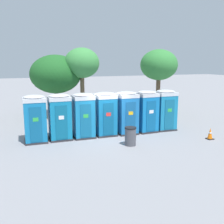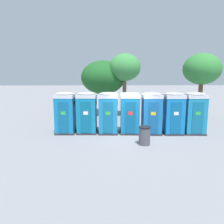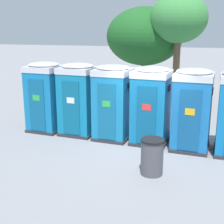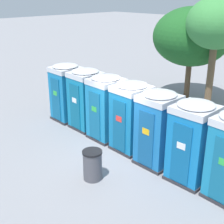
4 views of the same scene
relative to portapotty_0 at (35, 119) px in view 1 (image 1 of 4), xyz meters
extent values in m
plane|color=gray|center=(3.93, -0.62, -1.28)|extent=(120.00, 120.00, 0.00)
cube|color=#2D2D33|center=(0.00, 0.01, -1.23)|extent=(1.21, 1.24, 0.10)
cube|color=#1373B0|center=(0.00, 0.01, -0.13)|extent=(1.16, 1.18, 2.10)
cube|color=#0F5A89|center=(-0.02, -0.58, -0.21)|extent=(0.61, 0.05, 1.85)
cube|color=green|center=(-0.02, -0.60, 0.07)|extent=(0.28, 0.02, 0.20)
cube|color=black|center=(0.57, -0.02, 0.60)|extent=(0.04, 0.36, 0.20)
cube|color=silver|center=(0.00, 0.01, 1.02)|extent=(1.19, 1.22, 0.20)
ellipsoid|color=silver|center=(0.00, 0.01, 1.17)|extent=(1.13, 1.16, 0.18)
cube|color=#2D2D33|center=(1.32, 0.02, -1.23)|extent=(1.24, 1.24, 0.10)
cube|color=#1078A8|center=(1.32, 0.02, -0.13)|extent=(1.18, 1.18, 2.10)
cube|color=#0D5D83|center=(1.30, -0.57, -0.21)|extent=(0.63, 0.05, 1.85)
cube|color=white|center=(1.30, -0.59, 0.07)|extent=(0.28, 0.02, 0.20)
cube|color=black|center=(1.90, 0.00, 0.60)|extent=(0.04, 0.36, 0.20)
cube|color=silver|center=(1.32, 0.02, 1.02)|extent=(1.21, 1.21, 0.20)
ellipsoid|color=silver|center=(1.32, 0.02, 1.17)|extent=(1.15, 1.15, 0.18)
cube|color=#2D2D33|center=(2.63, -0.08, -1.23)|extent=(1.20, 1.23, 0.10)
cube|color=#177CB6|center=(2.63, -0.08, -0.13)|extent=(1.14, 1.17, 2.10)
cube|color=#12618E|center=(2.61, -0.67, -0.21)|extent=(0.61, 0.05, 1.85)
cube|color=green|center=(2.61, -0.69, 0.07)|extent=(0.28, 0.02, 0.20)
cube|color=black|center=(3.20, -0.10, 0.60)|extent=(0.04, 0.36, 0.20)
cube|color=silver|center=(2.63, -0.08, 1.02)|extent=(1.18, 1.21, 0.20)
ellipsoid|color=silver|center=(2.63, -0.08, 1.17)|extent=(1.12, 1.15, 0.18)
cube|color=#2D2D33|center=(3.95, -0.11, -1.23)|extent=(1.21, 1.25, 0.10)
cube|color=#116FAA|center=(3.95, -0.11, -0.13)|extent=(1.16, 1.19, 2.10)
cube|color=#0D5684|center=(3.92, -0.69, -0.21)|extent=(0.61, 0.06, 1.85)
cube|color=red|center=(3.92, -0.71, 0.07)|extent=(0.28, 0.02, 0.20)
cube|color=black|center=(4.51, -0.13, 0.60)|extent=(0.04, 0.36, 0.20)
cube|color=silver|center=(3.95, -0.11, 1.02)|extent=(1.19, 1.22, 0.20)
ellipsoid|color=silver|center=(3.95, -0.11, 1.17)|extent=(1.13, 1.16, 0.18)
cube|color=#2D2D33|center=(5.26, -0.25, -1.23)|extent=(1.19, 1.23, 0.10)
cube|color=#186BB4|center=(5.26, -0.25, -0.13)|extent=(1.13, 1.17, 2.10)
cube|color=#13538C|center=(5.24, -0.84, -0.21)|extent=(0.61, 0.05, 1.85)
cube|color=yellow|center=(5.24, -0.86, 0.07)|extent=(0.28, 0.02, 0.20)
cube|color=black|center=(5.82, -0.27, 0.60)|extent=(0.03, 0.36, 0.20)
cube|color=silver|center=(5.26, -0.25, 1.02)|extent=(1.17, 1.20, 0.20)
ellipsoid|color=silver|center=(5.26, -0.25, 1.17)|extent=(1.11, 1.15, 0.18)
cube|color=#2D2D33|center=(6.58, -0.29, -1.23)|extent=(1.18, 1.20, 0.10)
cube|color=#1172BB|center=(6.58, -0.29, -0.13)|extent=(1.12, 1.14, 2.10)
cube|color=#0D5992|center=(6.57, -0.88, -0.21)|extent=(0.61, 0.03, 1.85)
cube|color=white|center=(6.57, -0.90, 0.07)|extent=(0.28, 0.01, 0.20)
cube|color=black|center=(7.15, -0.30, 0.60)|extent=(0.03, 0.36, 0.20)
cube|color=silver|center=(6.58, -0.29, 1.02)|extent=(1.15, 1.18, 0.20)
ellipsoid|color=silver|center=(6.58, -0.29, 1.17)|extent=(1.10, 1.12, 0.18)
cube|color=#2D2D33|center=(7.89, -0.29, -1.23)|extent=(1.29, 1.27, 0.10)
cube|color=#177EAF|center=(7.89, -0.29, -0.13)|extent=(1.22, 1.21, 2.10)
cube|color=#126289|center=(7.86, -0.87, -0.21)|extent=(0.64, 0.07, 1.85)
cube|color=green|center=(7.86, -0.89, 0.07)|extent=(0.28, 0.03, 0.20)
cube|color=black|center=(8.48, -0.33, 0.60)|extent=(0.05, 0.36, 0.20)
cube|color=silver|center=(7.89, -0.29, 1.02)|extent=(1.26, 1.25, 0.20)
ellipsoid|color=silver|center=(7.89, -0.29, 1.17)|extent=(1.20, 1.19, 0.18)
cylinder|color=brown|center=(4.05, 5.19, 0.49)|extent=(0.32, 0.32, 3.54)
ellipsoid|color=#3D8C42|center=(4.05, 5.19, 2.88)|extent=(2.63, 2.63, 2.26)
cylinder|color=brown|center=(2.25, 6.23, -0.03)|extent=(0.29, 0.29, 2.51)
ellipsoid|color=#1E5B23|center=(2.25, 6.23, 2.04)|extent=(3.89, 3.89, 2.94)
cylinder|color=brown|center=(10.08, 4.13, 0.39)|extent=(0.34, 0.34, 3.35)
ellipsoid|color=#337F38|center=(10.08, 4.13, 2.73)|extent=(2.96, 2.96, 2.44)
cylinder|color=#4C4C54|center=(4.48, -2.42, -0.83)|extent=(0.58, 0.58, 0.90)
cylinder|color=black|center=(4.48, -2.42, -0.36)|extent=(0.61, 0.61, 0.06)
cube|color=black|center=(9.08, -3.09, -1.26)|extent=(0.36, 0.36, 0.04)
cone|color=orange|center=(9.08, -3.09, -0.94)|extent=(0.28, 0.28, 0.60)
cylinder|color=white|center=(9.08, -3.09, -0.91)|extent=(0.17, 0.17, 0.07)
camera|label=1|loc=(-1.21, -14.16, 2.97)|focal=42.00mm
camera|label=2|loc=(2.54, -13.23, 2.31)|focal=35.00mm
camera|label=3|loc=(5.87, -9.84, 2.37)|focal=50.00mm
camera|label=4|loc=(10.82, -7.82, 4.16)|focal=50.00mm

